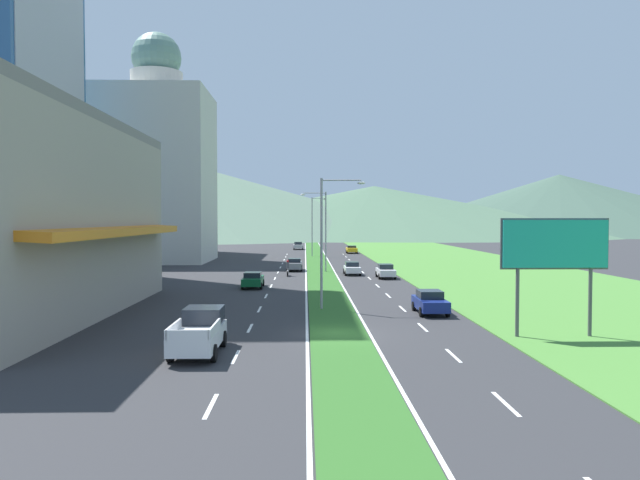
% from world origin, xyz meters
% --- Properties ---
extents(ground_plane, '(600.00, 600.00, 0.00)m').
position_xyz_m(ground_plane, '(0.00, 0.00, 0.00)').
color(ground_plane, '#2D2D30').
extents(grass_median, '(3.20, 240.00, 0.06)m').
position_xyz_m(grass_median, '(0.00, 60.00, 0.03)').
color(grass_median, '#2D6023').
rests_on(grass_median, ground_plane).
extents(grass_verge_right, '(24.00, 240.00, 0.06)m').
position_xyz_m(grass_verge_right, '(20.60, 60.00, 0.03)').
color(grass_verge_right, '#477F33').
rests_on(grass_verge_right, ground_plane).
extents(lane_dash_left_1, '(0.16, 2.80, 0.01)m').
position_xyz_m(lane_dash_left_1, '(-5.10, -12.65, 0.01)').
color(lane_dash_left_1, silver).
rests_on(lane_dash_left_1, ground_plane).
extents(lane_dash_left_2, '(0.16, 2.80, 0.01)m').
position_xyz_m(lane_dash_left_2, '(-5.10, -5.30, 0.01)').
color(lane_dash_left_2, silver).
rests_on(lane_dash_left_2, ground_plane).
extents(lane_dash_left_3, '(0.16, 2.80, 0.01)m').
position_xyz_m(lane_dash_left_3, '(-5.10, 2.05, 0.01)').
color(lane_dash_left_3, silver).
rests_on(lane_dash_left_3, ground_plane).
extents(lane_dash_left_4, '(0.16, 2.80, 0.01)m').
position_xyz_m(lane_dash_left_4, '(-5.10, 9.40, 0.01)').
color(lane_dash_left_4, silver).
rests_on(lane_dash_left_4, ground_plane).
extents(lane_dash_left_5, '(0.16, 2.80, 0.01)m').
position_xyz_m(lane_dash_left_5, '(-5.10, 16.76, 0.01)').
color(lane_dash_left_5, silver).
rests_on(lane_dash_left_5, ground_plane).
extents(lane_dash_left_6, '(0.16, 2.80, 0.01)m').
position_xyz_m(lane_dash_left_6, '(-5.10, 24.11, 0.01)').
color(lane_dash_left_6, silver).
rests_on(lane_dash_left_6, ground_plane).
extents(lane_dash_left_7, '(0.16, 2.80, 0.01)m').
position_xyz_m(lane_dash_left_7, '(-5.10, 31.46, 0.01)').
color(lane_dash_left_7, silver).
rests_on(lane_dash_left_7, ground_plane).
extents(lane_dash_left_8, '(0.16, 2.80, 0.01)m').
position_xyz_m(lane_dash_left_8, '(-5.10, 38.81, 0.01)').
color(lane_dash_left_8, silver).
rests_on(lane_dash_left_8, ground_plane).
extents(lane_dash_left_9, '(0.16, 2.80, 0.01)m').
position_xyz_m(lane_dash_left_9, '(-5.10, 46.16, 0.01)').
color(lane_dash_left_9, silver).
rests_on(lane_dash_left_9, ground_plane).
extents(lane_dash_left_10, '(0.16, 2.80, 0.01)m').
position_xyz_m(lane_dash_left_10, '(-5.10, 53.51, 0.01)').
color(lane_dash_left_10, silver).
rests_on(lane_dash_left_10, ground_plane).
extents(lane_dash_left_11, '(0.16, 2.80, 0.01)m').
position_xyz_m(lane_dash_left_11, '(-5.10, 60.86, 0.01)').
color(lane_dash_left_11, silver).
rests_on(lane_dash_left_11, ground_plane).
extents(lane_dash_left_12, '(0.16, 2.80, 0.01)m').
position_xyz_m(lane_dash_left_12, '(-5.10, 68.21, 0.01)').
color(lane_dash_left_12, silver).
rests_on(lane_dash_left_12, ground_plane).
extents(lane_dash_left_13, '(0.16, 2.80, 0.01)m').
position_xyz_m(lane_dash_left_13, '(-5.10, 75.56, 0.01)').
color(lane_dash_left_13, silver).
rests_on(lane_dash_left_13, ground_plane).
extents(lane_dash_right_1, '(0.16, 2.80, 0.01)m').
position_xyz_m(lane_dash_right_1, '(5.10, -12.65, 0.01)').
color(lane_dash_right_1, silver).
rests_on(lane_dash_right_1, ground_plane).
extents(lane_dash_right_2, '(0.16, 2.80, 0.01)m').
position_xyz_m(lane_dash_right_2, '(5.10, -5.30, 0.01)').
color(lane_dash_right_2, silver).
rests_on(lane_dash_right_2, ground_plane).
extents(lane_dash_right_3, '(0.16, 2.80, 0.01)m').
position_xyz_m(lane_dash_right_3, '(5.10, 2.05, 0.01)').
color(lane_dash_right_3, silver).
rests_on(lane_dash_right_3, ground_plane).
extents(lane_dash_right_4, '(0.16, 2.80, 0.01)m').
position_xyz_m(lane_dash_right_4, '(5.10, 9.40, 0.01)').
color(lane_dash_right_4, silver).
rests_on(lane_dash_right_4, ground_plane).
extents(lane_dash_right_5, '(0.16, 2.80, 0.01)m').
position_xyz_m(lane_dash_right_5, '(5.10, 16.76, 0.01)').
color(lane_dash_right_5, silver).
rests_on(lane_dash_right_5, ground_plane).
extents(lane_dash_right_6, '(0.16, 2.80, 0.01)m').
position_xyz_m(lane_dash_right_6, '(5.10, 24.11, 0.01)').
color(lane_dash_right_6, silver).
rests_on(lane_dash_right_6, ground_plane).
extents(lane_dash_right_7, '(0.16, 2.80, 0.01)m').
position_xyz_m(lane_dash_right_7, '(5.10, 31.46, 0.01)').
color(lane_dash_right_7, silver).
rests_on(lane_dash_right_7, ground_plane).
extents(lane_dash_right_8, '(0.16, 2.80, 0.01)m').
position_xyz_m(lane_dash_right_8, '(5.10, 38.81, 0.01)').
color(lane_dash_right_8, silver).
rests_on(lane_dash_right_8, ground_plane).
extents(lane_dash_right_9, '(0.16, 2.80, 0.01)m').
position_xyz_m(lane_dash_right_9, '(5.10, 46.16, 0.01)').
color(lane_dash_right_9, silver).
rests_on(lane_dash_right_9, ground_plane).
extents(lane_dash_right_10, '(0.16, 2.80, 0.01)m').
position_xyz_m(lane_dash_right_10, '(5.10, 53.51, 0.01)').
color(lane_dash_right_10, silver).
rests_on(lane_dash_right_10, ground_plane).
extents(lane_dash_right_11, '(0.16, 2.80, 0.01)m').
position_xyz_m(lane_dash_right_11, '(5.10, 60.86, 0.01)').
color(lane_dash_right_11, silver).
rests_on(lane_dash_right_11, ground_plane).
extents(lane_dash_right_12, '(0.16, 2.80, 0.01)m').
position_xyz_m(lane_dash_right_12, '(5.10, 68.21, 0.01)').
color(lane_dash_right_12, silver).
rests_on(lane_dash_right_12, ground_plane).
extents(lane_dash_right_13, '(0.16, 2.80, 0.01)m').
position_xyz_m(lane_dash_right_13, '(5.10, 75.56, 0.01)').
color(lane_dash_right_13, silver).
rests_on(lane_dash_right_13, ground_plane).
extents(edge_line_median_left, '(0.16, 240.00, 0.01)m').
position_xyz_m(edge_line_median_left, '(-1.75, 60.00, 0.01)').
color(edge_line_median_left, silver).
rests_on(edge_line_median_left, ground_plane).
extents(edge_line_median_right, '(0.16, 240.00, 0.01)m').
position_xyz_m(edge_line_median_right, '(1.75, 60.00, 0.01)').
color(edge_line_median_right, silver).
rests_on(edge_line_median_right, ground_plane).
extents(domed_building, '(15.65, 15.65, 34.24)m').
position_xyz_m(domed_building, '(-24.05, 58.19, 14.12)').
color(domed_building, beige).
rests_on(domed_building, ground_plane).
extents(midrise_colored, '(16.58, 16.58, 24.26)m').
position_xyz_m(midrise_colored, '(-28.79, 78.20, 12.13)').
color(midrise_colored, beige).
rests_on(midrise_colored, ground_plane).
extents(hill_far_left, '(236.07, 236.07, 32.73)m').
position_xyz_m(hill_far_left, '(-62.53, 227.72, 16.37)').
color(hill_far_left, '#516B56').
rests_on(hill_far_left, ground_plane).
extents(hill_far_center, '(213.51, 213.51, 20.98)m').
position_xyz_m(hill_far_center, '(28.92, 233.44, 10.49)').
color(hill_far_center, '#47664C').
rests_on(hill_far_center, ground_plane).
extents(hill_far_right, '(172.58, 172.58, 26.67)m').
position_xyz_m(hill_far_right, '(114.39, 239.07, 13.34)').
color(hill_far_right, '#3D5647').
rests_on(hill_far_right, ground_plane).
extents(street_lamp_near, '(3.17, 0.38, 9.30)m').
position_xyz_m(street_lamp_near, '(-0.34, 9.26, 5.37)').
color(street_lamp_near, '#99999E').
rests_on(street_lamp_near, ground_plane).
extents(street_lamp_mid, '(3.12, 0.28, 9.69)m').
position_xyz_m(street_lamp_mid, '(0.32, 39.27, 5.57)').
color(street_lamp_mid, '#99999E').
rests_on(street_lamp_mid, ground_plane).
extents(street_lamp_far, '(2.57, 0.28, 10.08)m').
position_xyz_m(street_lamp_far, '(-0.39, 69.27, 5.71)').
color(street_lamp_far, '#99999E').
rests_on(street_lamp_far, ground_plane).
extents(billboard_roadside, '(5.89, 0.28, 6.47)m').
position_xyz_m(billboard_roadside, '(11.61, -1.14, 4.84)').
color(billboard_roadside, '#4C4C51').
rests_on(billboard_roadside, ground_plane).
extents(car_0, '(1.91, 4.51, 1.47)m').
position_xyz_m(car_0, '(-6.72, 22.83, 0.75)').
color(car_0, '#0C5128').
rests_on(car_0, ground_plane).
extents(car_1, '(2.00, 4.54, 1.43)m').
position_xyz_m(car_1, '(6.87, 78.71, 0.75)').
color(car_1, yellow).
rests_on(car_1, ground_plane).
extents(car_2, '(2.00, 4.55, 1.60)m').
position_xyz_m(car_2, '(-3.26, 92.82, 0.81)').
color(car_2, '#B2B2B7').
rests_on(car_2, ground_plane).
extents(car_3, '(1.92, 4.77, 1.54)m').
position_xyz_m(car_3, '(-3.15, 41.24, 0.79)').
color(car_3, slate).
rests_on(car_3, ground_plane).
extents(car_4, '(1.86, 4.19, 1.52)m').
position_xyz_m(car_4, '(6.88, 31.60, 0.77)').
color(car_4, silver).
rests_on(car_4, ground_plane).
extents(car_5, '(1.96, 4.31, 1.56)m').
position_xyz_m(car_5, '(6.63, 7.23, 0.79)').
color(car_5, navy).
rests_on(car_5, ground_plane).
extents(car_6, '(1.86, 4.13, 1.48)m').
position_xyz_m(car_6, '(3.55, 35.63, 0.75)').
color(car_6, silver).
rests_on(car_6, ground_plane).
extents(pickup_truck_0, '(2.18, 5.40, 2.00)m').
position_xyz_m(pickup_truck_0, '(-6.94, -4.31, 0.98)').
color(pickup_truck_0, silver).
rests_on(pickup_truck_0, ground_plane).
extents(motorcycle_rider, '(0.36, 2.00, 1.80)m').
position_xyz_m(motorcycle_rider, '(-3.80, 34.20, 0.75)').
color(motorcycle_rider, black).
rests_on(motorcycle_rider, ground_plane).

